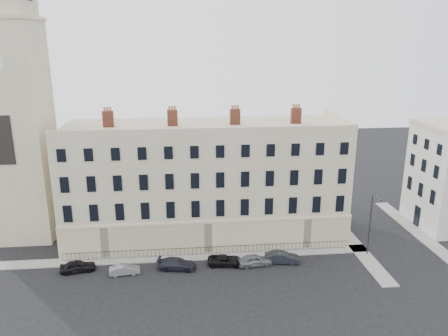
{
  "coord_description": "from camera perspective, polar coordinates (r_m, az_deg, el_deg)",
  "views": [
    {
      "loc": [
        -9.02,
        -43.19,
        25.67
      ],
      "look_at": [
        -3.63,
        10.0,
        9.76
      ],
      "focal_mm": 35.0,
      "sensor_mm": 36.0,
      "label": 1
    }
  ],
  "objects": [
    {
      "name": "church_tower",
      "position": [
        61.31,
        -26.05,
        8.35
      ],
      "size": [
        8.0,
        8.13,
        44.0
      ],
      "color": "#B9AF8A",
      "rests_on": "ground"
    },
    {
      "name": "ground",
      "position": [
        51.04,
        5.34,
        -13.7
      ],
      "size": [
        160.0,
        160.0,
        0.0
      ],
      "primitive_type": "plane",
      "color": "black",
      "rests_on": "ground"
    },
    {
      "name": "terrace",
      "position": [
        58.15,
        -2.49,
        -1.66
      ],
      "size": [
        36.22,
        12.22,
        17.0
      ],
      "color": "#B9AF8A",
      "rests_on": "ground"
    },
    {
      "name": "pavement_east_return",
      "position": [
        61.32,
        16.04,
        -8.81
      ],
      "size": [
        2.0,
        24.0,
        0.12
      ],
      "primitive_type": "cube",
      "color": "gray",
      "rests_on": "ground"
    },
    {
      "name": "railings",
      "position": [
        54.78,
        -2.02,
        -10.73
      ],
      "size": [
        35.0,
        0.04,
        0.96
      ],
      "color": "black",
      "rests_on": "ground"
    },
    {
      "name": "car_c",
      "position": [
        51.91,
        -6.17,
        -12.34
      ],
      "size": [
        4.74,
        2.57,
        1.3
      ],
      "primitive_type": "imported",
      "rotation": [
        0.0,
        0.0,
        1.4
      ],
      "color": "#20212B",
      "rests_on": "ground"
    },
    {
      "name": "pavement_terrace",
      "position": [
        54.58,
        -6.26,
        -11.52
      ],
      "size": [
        48.0,
        2.0,
        0.12
      ],
      "primitive_type": "cube",
      "color": "gray",
      "rests_on": "ground"
    },
    {
      "name": "pavement_adjacent",
      "position": [
        67.15,
        23.44,
        -7.3
      ],
      "size": [
        2.0,
        20.0,
        0.12
      ],
      "primitive_type": "cube",
      "color": "gray",
      "rests_on": "ground"
    },
    {
      "name": "car_e",
      "position": [
        52.46,
        4.04,
        -11.91
      ],
      "size": [
        4.17,
        2.02,
        1.37
      ],
      "primitive_type": "imported",
      "rotation": [
        0.0,
        0.0,
        1.67
      ],
      "color": "slate",
      "rests_on": "ground"
    },
    {
      "name": "car_b",
      "position": [
        51.91,
        -12.85,
        -12.81
      ],
      "size": [
        3.52,
        1.55,
        1.12
      ],
      "primitive_type": "imported",
      "rotation": [
        0.0,
        0.0,
        1.68
      ],
      "color": "gray",
      "rests_on": "ground"
    },
    {
      "name": "streetlamp",
      "position": [
        55.98,
        18.62,
        -6.73
      ],
      "size": [
        0.62,
        1.66,
        7.86
      ],
      "rotation": [
        0.0,
        0.0,
        -0.29
      ],
      "color": "#2C2C31",
      "rests_on": "ground"
    },
    {
      "name": "car_a",
      "position": [
        53.79,
        -18.55,
        -12.06
      ],
      "size": [
        4.14,
        2.23,
        1.34
      ],
      "primitive_type": "imported",
      "rotation": [
        0.0,
        0.0,
        1.75
      ],
      "color": "black",
      "rests_on": "ground"
    },
    {
      "name": "car_f",
      "position": [
        53.38,
        7.57,
        -11.5
      ],
      "size": [
        4.3,
        2.08,
        1.36
      ],
      "primitive_type": "imported",
      "rotation": [
        0.0,
        0.0,
        1.41
      ],
      "color": "black",
      "rests_on": "ground"
    },
    {
      "name": "car_d",
      "position": [
        52.5,
        0.19,
        -11.97
      ],
      "size": [
        4.4,
        2.43,
        1.17
      ],
      "primitive_type": "imported",
      "rotation": [
        0.0,
        0.0,
        1.45
      ],
      "color": "black",
      "rests_on": "ground"
    }
  ]
}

